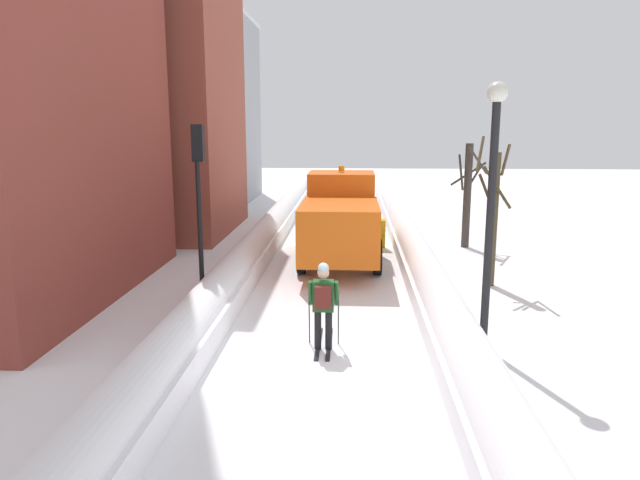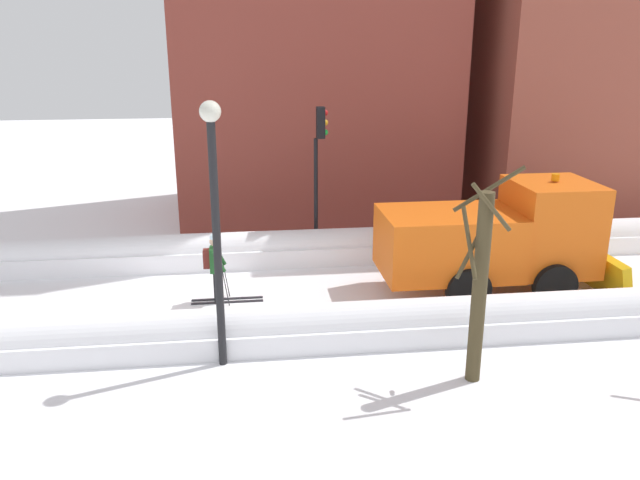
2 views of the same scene
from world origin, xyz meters
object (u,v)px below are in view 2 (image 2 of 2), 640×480
(traffic_light_pole, at_px, (319,154))
(street_lamp, at_px, (215,205))
(plow_truck, at_px, (498,238))
(skier, at_px, (215,264))
(bare_tree_near, at_px, (479,283))

(traffic_light_pole, bearing_deg, street_lamp, -23.19)
(plow_truck, distance_m, skier, 7.22)
(skier, bearing_deg, street_lamp, 3.95)
(traffic_light_pole, height_order, street_lamp, street_lamp)
(street_lamp, bearing_deg, plow_truck, 113.73)
(skier, bearing_deg, bare_tree_near, 48.64)
(skier, distance_m, street_lamp, 4.02)
(skier, bearing_deg, plow_truck, 88.49)
(skier, bearing_deg, traffic_light_pole, 137.03)
(plow_truck, bearing_deg, skier, -91.51)
(traffic_light_pole, distance_m, bare_tree_near, 8.04)
(street_lamp, relative_size, bare_tree_near, 1.26)
(traffic_light_pole, relative_size, street_lamp, 0.85)
(street_lamp, bearing_deg, skier, -176.05)
(plow_truck, relative_size, bare_tree_near, 1.43)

